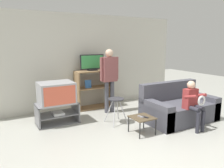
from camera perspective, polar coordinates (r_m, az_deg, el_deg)
name	(u,v)px	position (r m, az deg, el deg)	size (l,w,h in m)	color
ground_plane	(155,160)	(3.71, 11.28, -18.89)	(18.00, 18.00, 0.00)	#ADADA3
wall_back	(78,62)	(6.18, -8.84, 5.75)	(6.40, 0.06, 2.60)	beige
tv_stand	(57,113)	(5.20, -14.10, -7.41)	(0.92, 0.53, 0.47)	slate
television_main	(56,93)	(5.07, -14.37, -2.25)	(0.77, 0.63, 0.48)	#9E9EA3
media_shelf	(93,89)	(6.15, -4.99, -1.30)	(0.99, 0.41, 1.07)	#9E7A51
television_flat	(92,63)	(6.05, -5.22, 5.49)	(0.69, 0.20, 0.44)	black
folding_stool	(116,103)	(4.96, 1.07, -4.93)	(0.40, 0.45, 0.59)	#B7B7BC
snack_table	(142,119)	(4.51, 7.86, -9.02)	(0.44, 0.44, 0.35)	brown
remote_control_black	(145,117)	(4.47, 8.63, -8.52)	(0.04, 0.14, 0.02)	#232328
remote_control_white	(141,117)	(4.48, 7.50, -8.46)	(0.04, 0.14, 0.02)	gray
couch	(178,108)	(5.47, 16.85, -6.02)	(1.69, 0.97, 0.88)	#4C4C56
person_standing_adult	(109,75)	(5.65, -0.70, 2.50)	(0.53, 0.20, 1.66)	#4C4C56
person_seated_child	(193,101)	(4.91, 20.42, -4.22)	(0.33, 0.43, 1.04)	#2D2D38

